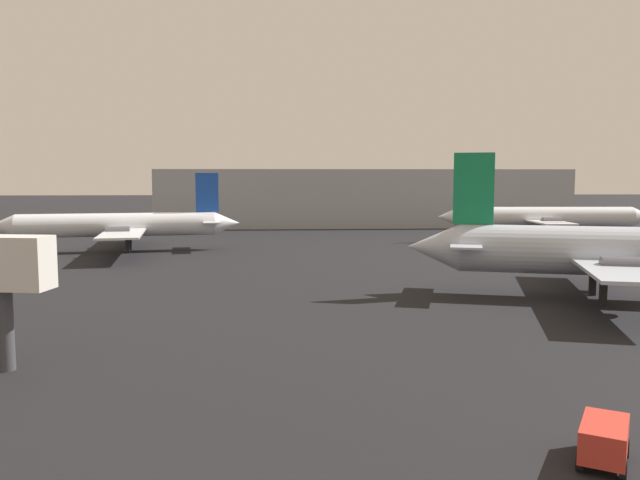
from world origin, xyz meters
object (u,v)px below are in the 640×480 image
Objects in this scene: airplane_distant at (121,225)px; airplane_far_left at (544,217)px; airplane_on_taxiway at (612,251)px; baggage_cart at (604,440)px.

airplane_distant is 0.96× the size of airplane_far_left.
airplane_on_taxiway is at bearing 134.30° from airplane_distant.
airplane_distant reaches higher than airplane_far_left.
airplane_on_taxiway is 1.02× the size of airplane_distant.
airplane_distant reaches higher than baggage_cart.
airplane_on_taxiway reaches higher than baggage_cart.
airplane_distant is at bearing -167.92° from airplane_far_left.
baggage_cart is (-25.62, -65.63, -2.57)m from airplane_far_left.
airplane_on_taxiway is 28.45m from baggage_cart.
airplane_distant is at bearing 159.17° from airplane_on_taxiway.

